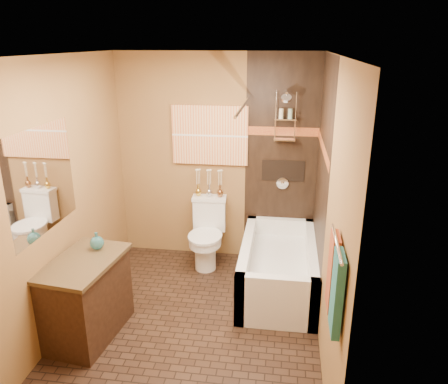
% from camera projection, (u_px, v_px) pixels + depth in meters
% --- Properties ---
extents(floor, '(3.00, 3.00, 0.00)m').
position_uv_depth(floor, '(193.00, 323.00, 4.26)').
color(floor, black).
rests_on(floor, ground).
extents(wall_left, '(0.02, 3.00, 2.50)m').
position_uv_depth(wall_left, '(62.00, 197.00, 4.00)').
color(wall_left, olive).
rests_on(wall_left, floor).
extents(wall_right, '(0.02, 3.00, 2.50)m').
position_uv_depth(wall_right, '(329.00, 211.00, 3.68)').
color(wall_right, olive).
rests_on(wall_right, floor).
extents(wall_back, '(2.40, 0.02, 2.50)m').
position_uv_depth(wall_back, '(216.00, 160.00, 5.24)').
color(wall_back, olive).
rests_on(wall_back, floor).
extents(wall_front, '(2.40, 0.02, 2.50)m').
position_uv_depth(wall_front, '(132.00, 297.00, 2.44)').
color(wall_front, olive).
rests_on(wall_front, floor).
extents(ceiling, '(3.00, 3.00, 0.00)m').
position_uv_depth(ceiling, '(185.00, 55.00, 3.43)').
color(ceiling, silver).
rests_on(ceiling, wall_back).
extents(alcove_tile_back, '(0.85, 0.01, 2.50)m').
position_uv_depth(alcove_tile_back, '(281.00, 162.00, 5.13)').
color(alcove_tile_back, black).
rests_on(alcove_tile_back, wall_back).
extents(alcove_tile_right, '(0.01, 1.50, 2.50)m').
position_uv_depth(alcove_tile_right, '(321.00, 183.00, 4.38)').
color(alcove_tile_right, black).
rests_on(alcove_tile_right, wall_right).
extents(mosaic_band_back, '(0.85, 0.01, 0.10)m').
position_uv_depth(mosaic_band_back, '(283.00, 131.00, 5.00)').
color(mosaic_band_back, maroon).
rests_on(mosaic_band_back, alcove_tile_back).
extents(mosaic_band_right, '(0.01, 1.50, 0.10)m').
position_uv_depth(mosaic_band_right, '(323.00, 147.00, 4.26)').
color(mosaic_band_right, maroon).
rests_on(mosaic_band_right, alcove_tile_right).
extents(alcove_niche, '(0.50, 0.01, 0.25)m').
position_uv_depth(alcove_niche, '(283.00, 171.00, 5.15)').
color(alcove_niche, black).
rests_on(alcove_niche, alcove_tile_back).
extents(shower_fixtures, '(0.24, 0.33, 1.16)m').
position_uv_depth(shower_fixtures, '(285.00, 129.00, 4.89)').
color(shower_fixtures, silver).
rests_on(shower_fixtures, floor).
extents(curtain_rod, '(0.03, 1.55, 0.03)m').
position_uv_depth(curtain_rod, '(244.00, 104.00, 4.24)').
color(curtain_rod, silver).
rests_on(curtain_rod, wall_back).
extents(towel_bar, '(0.02, 0.55, 0.02)m').
position_uv_depth(towel_bar, '(337.00, 243.00, 2.64)').
color(towel_bar, silver).
rests_on(towel_bar, wall_right).
extents(towel_teal, '(0.05, 0.22, 0.52)m').
position_uv_depth(towel_teal, '(337.00, 293.00, 2.61)').
color(towel_teal, '#1C6060').
rests_on(towel_teal, towel_bar).
extents(towel_rust, '(0.05, 0.22, 0.52)m').
position_uv_depth(towel_rust, '(333.00, 272.00, 2.85)').
color(towel_rust, maroon).
rests_on(towel_rust, towel_bar).
extents(sunset_painting, '(0.90, 0.04, 0.70)m').
position_uv_depth(sunset_painting, '(210.00, 135.00, 5.13)').
color(sunset_painting, orange).
rests_on(sunset_painting, wall_back).
extents(vanity_mirror, '(0.01, 1.00, 0.90)m').
position_uv_depth(vanity_mirror, '(42.00, 181.00, 3.65)').
color(vanity_mirror, white).
rests_on(vanity_mirror, wall_left).
extents(bathtub, '(0.80, 1.50, 0.55)m').
position_uv_depth(bathtub, '(278.00, 271.00, 4.78)').
color(bathtub, white).
rests_on(bathtub, floor).
extents(toilet, '(0.43, 0.62, 0.81)m').
position_uv_depth(toilet, '(207.00, 233.00, 5.26)').
color(toilet, white).
rests_on(toilet, floor).
extents(vanity, '(0.63, 0.93, 0.77)m').
position_uv_depth(vanity, '(86.00, 298.00, 3.98)').
color(vanity, black).
rests_on(vanity, floor).
extents(teal_bottle, '(0.14, 0.14, 0.21)m').
position_uv_depth(teal_bottle, '(97.00, 241.00, 4.03)').
color(teal_bottle, '#236469').
rests_on(teal_bottle, vanity).
extents(bud_vases, '(0.34, 0.07, 0.33)m').
position_uv_depth(bud_vases, '(209.00, 182.00, 5.24)').
color(bud_vases, gold).
rests_on(bud_vases, toilet).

